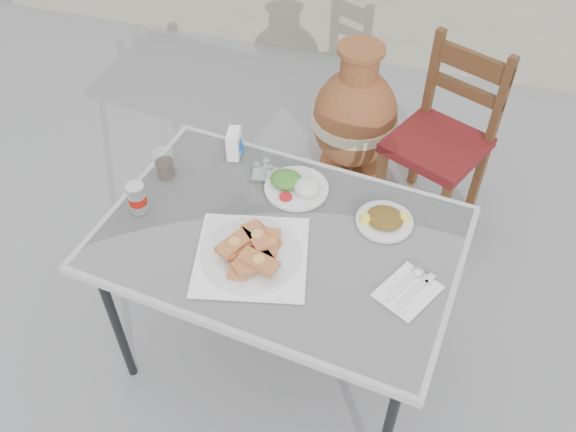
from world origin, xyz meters
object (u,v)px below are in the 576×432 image
(salad_rice_plate, at_px, (296,185))
(chair, at_px, (442,138))
(pide_plate, at_px, (251,250))
(cola_glass, at_px, (165,165))
(salad_chopped_plate, at_px, (385,219))
(terracotta_urn, at_px, (355,119))
(soda_can, at_px, (137,198))
(cafe_table, at_px, (280,245))
(napkin_holder, at_px, (234,144))
(condiment_caddy, at_px, (265,171))

(salad_rice_plate, distance_m, chair, 0.95)
(pide_plate, distance_m, chair, 1.27)
(cola_glass, distance_m, chair, 1.30)
(salad_rice_plate, bearing_deg, pide_plate, -98.03)
(salad_chopped_plate, height_order, terracotta_urn, salad_chopped_plate)
(soda_can, xyz_separation_m, cola_glass, (0.01, 0.19, -0.01))
(cafe_table, distance_m, pide_plate, 0.15)
(chair, bearing_deg, napkin_holder, -114.15)
(chair, bearing_deg, pide_plate, -90.58)
(soda_can, height_order, cola_glass, soda_can)
(cola_glass, distance_m, napkin_holder, 0.27)
(napkin_holder, xyz_separation_m, chair, (0.75, 0.66, -0.31))
(salad_rice_plate, relative_size, cola_glass, 2.20)
(cafe_table, relative_size, cola_glass, 12.07)
(cafe_table, distance_m, salad_rice_plate, 0.24)
(soda_can, height_order, napkin_holder, soda_can)
(salad_rice_plate, distance_m, salad_chopped_plate, 0.34)
(chair, xyz_separation_m, terracotta_urn, (-0.44, 0.17, -0.11))
(cafe_table, height_order, napkin_holder, napkin_holder)
(soda_can, bearing_deg, terracotta_urn, 66.61)
(salad_rice_plate, distance_m, cola_glass, 0.48)
(chair, bearing_deg, salad_rice_plate, -96.88)
(chair, bearing_deg, condiment_caddy, -104.53)
(salad_chopped_plate, xyz_separation_m, chair, (0.14, 0.85, -0.27))
(pide_plate, bearing_deg, condiment_caddy, 101.90)
(cafe_table, bearing_deg, salad_chopped_plate, 26.04)
(condiment_caddy, bearing_deg, cafe_table, -62.19)
(soda_can, bearing_deg, cola_glass, 87.16)
(salad_rice_plate, xyz_separation_m, salad_chopped_plate, (0.33, -0.07, -0.00))
(cafe_table, height_order, cola_glass, cola_glass)
(cafe_table, relative_size, salad_chopped_plate, 6.47)
(pide_plate, xyz_separation_m, salad_chopped_plate, (0.38, 0.27, -0.02))
(soda_can, xyz_separation_m, napkin_holder, (0.21, 0.37, -0.00))
(salad_rice_plate, xyz_separation_m, napkin_holder, (-0.27, 0.12, 0.03))
(cola_glass, relative_size, condiment_caddy, 0.98)
(salad_rice_plate, distance_m, condiment_caddy, 0.13)
(napkin_holder, relative_size, chair, 0.12)
(salad_rice_plate, height_order, terracotta_urn, salad_rice_plate)
(cola_glass, relative_size, napkin_holder, 0.99)
(cafe_table, height_order, chair, chair)
(pide_plate, distance_m, terracotta_urn, 1.35)
(pide_plate, relative_size, salad_chopped_plate, 2.20)
(pide_plate, height_order, terracotta_urn, pide_plate)
(salad_rice_plate, distance_m, napkin_holder, 0.30)
(terracotta_urn, bearing_deg, cola_glass, -116.84)
(cola_glass, height_order, terracotta_urn, cola_glass)
(cola_glass, xyz_separation_m, chair, (0.95, 0.84, -0.30))
(condiment_caddy, bearing_deg, salad_rice_plate, -15.29)
(terracotta_urn, bearing_deg, pide_plate, -93.68)
(salad_rice_plate, bearing_deg, soda_can, -152.36)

